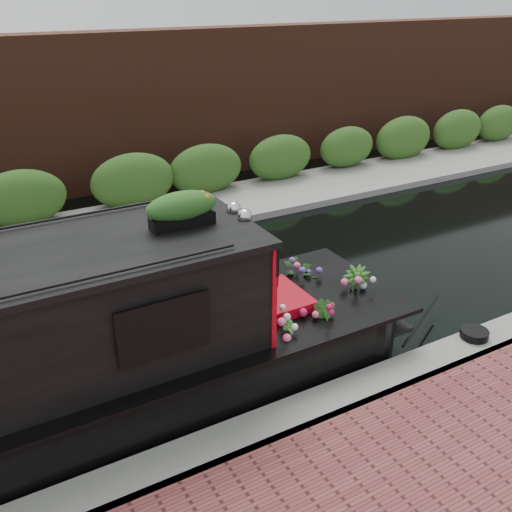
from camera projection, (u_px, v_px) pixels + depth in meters
ground at (219, 302)px, 10.01m from camera, size 80.00×80.00×0.00m
near_bank_coping at (330, 414)px, 7.41m from camera, size 40.00×0.60×0.50m
far_bank_path at (141, 223)px, 13.31m from camera, size 40.00×2.40×0.34m
far_hedge at (129, 211)px, 14.02m from camera, size 40.00×1.10×2.80m
far_brick_wall at (105, 187)px, 15.67m from camera, size 40.00×1.00×8.00m
rope_fender at (371, 313)px, 9.36m from camera, size 0.33×0.46×0.33m
coiled_mooring_rope at (474, 334)px, 8.55m from camera, size 0.42×0.42×0.12m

